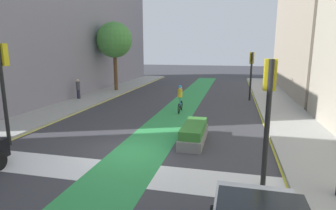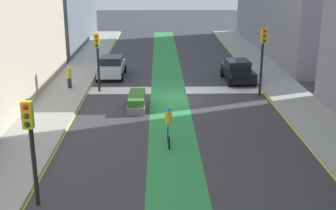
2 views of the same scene
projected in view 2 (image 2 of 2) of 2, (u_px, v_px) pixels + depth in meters
name	position (u px, v px, depth m)	size (l,w,h in m)	color
ground_plane	(176.00, 98.00, 28.87)	(120.00, 120.00, 0.00)	#38383D
bike_lane_paint	(169.00, 98.00, 28.86)	(2.40, 60.00, 0.01)	#2D8C47
crosswalk_band	(175.00, 90.00, 30.78)	(12.00, 1.80, 0.01)	silver
sidewalk_left	(291.00, 97.00, 29.01)	(3.00, 60.00, 0.15)	#9E9E99
curb_stripe_left	(268.00, 98.00, 29.00)	(0.16, 60.00, 0.01)	yellow
sidewalk_right	(60.00, 98.00, 28.69)	(3.00, 60.00, 0.15)	#9E9E99
curb_stripe_right	(84.00, 99.00, 28.75)	(0.16, 60.00, 0.01)	yellow
traffic_signal_near_right	(97.00, 51.00, 29.59)	(0.35, 0.52, 3.99)	black
traffic_signal_near_left	(263.00, 49.00, 28.43)	(0.35, 0.52, 4.49)	black
traffic_signal_far_right	(30.00, 134.00, 15.10)	(0.35, 0.52, 3.97)	black
car_black_left_near	(238.00, 71.00, 32.88)	(2.19, 4.28, 1.57)	black
car_silver_right_near	(112.00, 67.00, 34.26)	(2.05, 4.21, 1.57)	#B2B7BF
cyclist_in_lane	(168.00, 125.00, 21.17)	(0.32, 1.73, 1.86)	black
pedestrian_sidewalk_right_a	(69.00, 77.00, 30.58)	(0.34, 0.34, 1.52)	#262638
median_planter	(137.00, 101.00, 26.89)	(1.04, 3.15, 0.85)	slate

